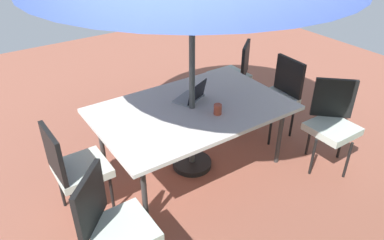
{
  "coord_description": "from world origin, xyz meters",
  "views": [
    {
      "loc": [
        1.86,
        2.73,
        2.61
      ],
      "look_at": [
        0.0,
        0.0,
        0.61
      ],
      "focal_mm": 34.23,
      "sensor_mm": 36.0,
      "label": 1
    }
  ],
  "objects_px": {
    "chair_east": "(74,166)",
    "laptop": "(192,96)",
    "dining_table": "(192,111)",
    "chair_southwest": "(234,72)",
    "chair_northeast": "(113,224)",
    "chair_northwest": "(332,121)",
    "cup": "(218,109)",
    "chair_west": "(278,94)"
  },
  "relations": [
    {
      "from": "chair_northeast",
      "to": "chair_southwest",
      "type": "bearing_deg",
      "value": -13.67
    },
    {
      "from": "chair_west",
      "to": "laptop",
      "type": "bearing_deg",
      "value": -94.85
    },
    {
      "from": "chair_northeast",
      "to": "chair_northwest",
      "type": "distance_m",
      "value": 2.56
    },
    {
      "from": "chair_east",
      "to": "chair_northwest",
      "type": "bearing_deg",
      "value": -109.45
    },
    {
      "from": "chair_west",
      "to": "chair_east",
      "type": "bearing_deg",
      "value": -87.97
    },
    {
      "from": "dining_table",
      "to": "chair_southwest",
      "type": "distance_m",
      "value": 1.48
    },
    {
      "from": "dining_table",
      "to": "chair_southwest",
      "type": "relative_size",
      "value": 2.03
    },
    {
      "from": "dining_table",
      "to": "laptop",
      "type": "relative_size",
      "value": 5.05
    },
    {
      "from": "chair_east",
      "to": "chair_west",
      "type": "xyz_separation_m",
      "value": [
        -2.55,
        0.02,
        0.0
      ]
    },
    {
      "from": "chair_west",
      "to": "chair_northwest",
      "type": "height_order",
      "value": "same"
    },
    {
      "from": "chair_west",
      "to": "dining_table",
      "type": "bearing_deg",
      "value": -88.17
    },
    {
      "from": "dining_table",
      "to": "chair_northeast",
      "type": "height_order",
      "value": "chair_northeast"
    },
    {
      "from": "chair_southwest",
      "to": "chair_northwest",
      "type": "height_order",
      "value": "same"
    },
    {
      "from": "chair_east",
      "to": "chair_northwest",
      "type": "relative_size",
      "value": 1.0
    },
    {
      "from": "chair_northeast",
      "to": "laptop",
      "type": "relative_size",
      "value": 2.49
    },
    {
      "from": "dining_table",
      "to": "chair_east",
      "type": "distance_m",
      "value": 1.29
    },
    {
      "from": "chair_northeast",
      "to": "chair_southwest",
      "type": "distance_m",
      "value": 2.98
    },
    {
      "from": "chair_east",
      "to": "laptop",
      "type": "xyz_separation_m",
      "value": [
        -1.36,
        -0.13,
        0.25
      ]
    },
    {
      "from": "dining_table",
      "to": "laptop",
      "type": "bearing_deg",
      "value": -122.82
    },
    {
      "from": "dining_table",
      "to": "chair_northwest",
      "type": "xyz_separation_m",
      "value": [
        -1.29,
        0.8,
        -0.16
      ]
    },
    {
      "from": "chair_northeast",
      "to": "cup",
      "type": "xyz_separation_m",
      "value": [
        -1.4,
        -0.57,
        0.26
      ]
    },
    {
      "from": "chair_west",
      "to": "chair_southwest",
      "type": "xyz_separation_m",
      "value": [
        0.04,
        -0.81,
        0.0
      ]
    },
    {
      "from": "chair_east",
      "to": "chair_southwest",
      "type": "distance_m",
      "value": 2.63
    },
    {
      "from": "chair_northeast",
      "to": "chair_west",
      "type": "relative_size",
      "value": 1.0
    },
    {
      "from": "dining_table",
      "to": "chair_northwest",
      "type": "height_order",
      "value": "chair_northwest"
    },
    {
      "from": "dining_table",
      "to": "chair_east",
      "type": "bearing_deg",
      "value": -0.32
    },
    {
      "from": "chair_west",
      "to": "chair_southwest",
      "type": "height_order",
      "value": "same"
    },
    {
      "from": "chair_east",
      "to": "cup",
      "type": "distance_m",
      "value": 1.46
    },
    {
      "from": "chair_northwest",
      "to": "chair_southwest",
      "type": "bearing_deg",
      "value": 135.2
    },
    {
      "from": "chair_southwest",
      "to": "chair_east",
      "type": "bearing_deg",
      "value": -22.06
    },
    {
      "from": "chair_northwest",
      "to": "cup",
      "type": "height_order",
      "value": "chair_northwest"
    },
    {
      "from": "dining_table",
      "to": "laptop",
      "type": "xyz_separation_m",
      "value": [
        -0.09,
        -0.14,
        0.09
      ]
    },
    {
      "from": "chair_northeast",
      "to": "cup",
      "type": "height_order",
      "value": "chair_northeast"
    },
    {
      "from": "chair_southwest",
      "to": "laptop",
      "type": "relative_size",
      "value": 2.49
    },
    {
      "from": "chair_east",
      "to": "chair_southwest",
      "type": "xyz_separation_m",
      "value": [
        -2.51,
        -0.79,
        0.0
      ]
    },
    {
      "from": "chair_northeast",
      "to": "chair_east",
      "type": "distance_m",
      "value": 0.83
    },
    {
      "from": "chair_northeast",
      "to": "chair_southwest",
      "type": "relative_size",
      "value": 1.0
    },
    {
      "from": "chair_northeast",
      "to": "cup",
      "type": "distance_m",
      "value": 1.54
    },
    {
      "from": "chair_northwest",
      "to": "chair_west",
      "type": "bearing_deg",
      "value": 134.71
    },
    {
      "from": "laptop",
      "to": "chair_west",
      "type": "bearing_deg",
      "value": 148.06
    },
    {
      "from": "laptop",
      "to": "chair_northeast",
      "type": "bearing_deg",
      "value": 10.87
    },
    {
      "from": "dining_table",
      "to": "chair_west",
      "type": "xyz_separation_m",
      "value": [
        -1.27,
        0.02,
        -0.16
      ]
    }
  ]
}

